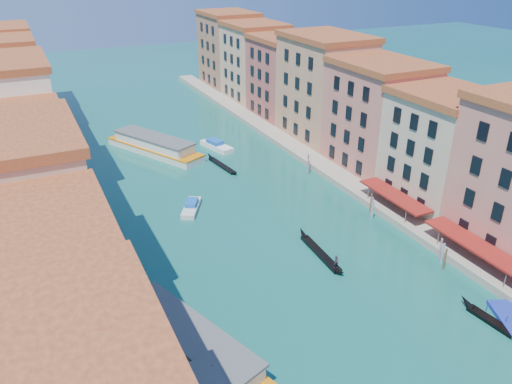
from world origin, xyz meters
TOP-DOWN VIEW (x-y plane):
  - left_bank_palazzos at (-26.00, 64.68)m, footprint 12.80×128.40m
  - right_bank_palazzos at (30.00, 65.00)m, footprint 12.80×128.40m
  - quay at (22.00, 65.00)m, footprint 4.00×140.00m
  - restaurant_awnings at (22.19, 23.00)m, footprint 3.20×44.55m
  - mooring_poles_right at (19.10, 28.80)m, footprint 1.44×54.24m
  - vaporetto_near at (-14.00, 24.78)m, footprint 11.32×20.87m
  - vaporetto_far at (-2.76, 78.52)m, footprint 14.39×21.75m
  - gondola_fore at (6.67, 34.13)m, footprint 1.53×11.72m
  - gondola_right at (16.02, 13.54)m, footprint 2.06×11.56m
  - gondola_far at (6.22, 66.63)m, footprint 2.31×10.89m
  - motorboat_mid at (-4.11, 53.03)m, footprint 4.84×6.48m
  - motorboat_far at (8.74, 75.52)m, footprint 4.48×8.30m

SIDE VIEW (x-z plane):
  - gondola_far at x=6.22m, z-range -0.46..1.09m
  - gondola_fore at x=6.67m, z-range -0.77..1.56m
  - gondola_right at x=16.02m, z-range -0.71..1.59m
  - quay at x=22.00m, z-range 0.00..1.00m
  - motorboat_mid at x=-4.11m, z-range -0.15..1.16m
  - motorboat_far at x=8.74m, z-range -0.18..1.46m
  - mooring_poles_right at x=19.10m, z-range -0.30..2.90m
  - vaporetto_near at x=-14.00m, z-range -0.15..2.90m
  - vaporetto_far at x=-2.76m, z-range -0.16..3.09m
  - restaurant_awnings at x=22.19m, z-range 1.43..4.55m
  - left_bank_palazzos at x=-26.00m, z-range -0.79..20.21m
  - right_bank_palazzos at x=30.00m, z-range -0.75..20.25m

